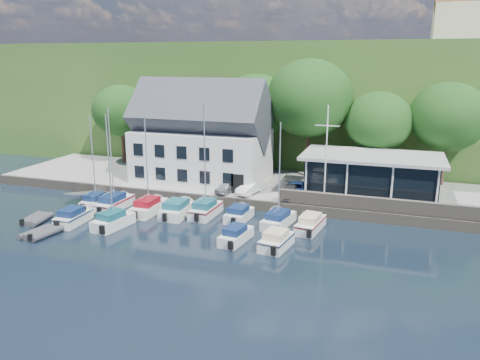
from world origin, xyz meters
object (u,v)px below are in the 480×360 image
(car_silver, at_px, (227,187))
(boat_r2_4, at_px, (276,239))
(boat_r2_0, at_px, (73,215))
(harbor_building, at_px, (202,141))
(boat_r1_2, at_px, (147,166))
(car_white, at_px, (250,188))
(boat_r1_7, at_px, (310,222))
(car_dgrey, at_px, (290,191))
(boat_r1_6, at_px, (279,179))
(boat_r1_4, at_px, (205,165))
(boat_r2_3, at_px, (236,234))
(boat_r1_5, at_px, (239,213))
(club_pavilion, at_px, (371,175))
(car_blue, at_px, (296,189))
(dinghy_0, at_px, (36,218))
(boat_r1_3, at_px, (177,208))
(dinghy_1, at_px, (41,232))
(boat_r1_1, at_px, (111,162))
(boat_r1_0, at_px, (93,164))
(boat_r2_1, at_px, (110,175))
(flagpole, at_px, (326,156))

(car_silver, relative_size, boat_r2_4, 0.65)
(car_silver, distance_m, boat_r2_0, 14.77)
(harbor_building, bearing_deg, boat_r1_2, -98.60)
(car_white, xyz_separation_m, boat_r1_7, (7.11, -5.63, -0.89))
(car_dgrey, xyz_separation_m, boat_r1_6, (0.25, -5.47, 2.62))
(car_white, height_order, boat_r1_4, boat_r1_4)
(boat_r2_3, bearing_deg, boat_r1_4, 140.58)
(car_silver, xyz_separation_m, boat_r1_5, (2.90, -4.74, -0.87))
(club_pavilion, bearing_deg, boat_r1_5, -143.03)
(car_blue, height_order, dinghy_0, car_blue)
(boat_r1_3, distance_m, boat_r2_0, 9.08)
(car_blue, height_order, dinghy_1, car_blue)
(car_white, height_order, boat_r1_5, car_white)
(harbor_building, bearing_deg, boat_r2_3, -57.48)
(boat_r1_1, relative_size, boat_r2_0, 1.71)
(car_white, xyz_separation_m, boat_r1_4, (-2.67, -5.04, 3.15))
(boat_r1_0, height_order, boat_r1_3, boat_r1_0)
(boat_r1_5, distance_m, boat_r2_4, 7.00)
(car_white, xyz_separation_m, boat_r1_5, (0.59, -5.11, -0.94))
(boat_r1_5, xyz_separation_m, dinghy_0, (-16.85, -6.29, -0.31))
(boat_r1_5, distance_m, boat_r2_0, 14.58)
(boat_r1_3, xyz_separation_m, boat_r2_4, (10.50, -4.36, -0.03))
(boat_r1_1, distance_m, boat_r1_7, 19.31)
(club_pavilion, bearing_deg, boat_r2_0, -150.70)
(boat_r1_5, height_order, boat_r2_1, boat_r2_1)
(boat_r1_2, xyz_separation_m, boat_r1_3, (2.90, 0.04, -3.74))
(car_dgrey, height_order, boat_r1_6, boat_r1_6)
(boat_r1_4, bearing_deg, harbor_building, 116.76)
(boat_r2_3, distance_m, dinghy_1, 15.94)
(club_pavilion, xyz_separation_m, boat_r2_0, (-24.27, -13.62, -2.32))
(car_silver, distance_m, car_white, 2.34)
(car_dgrey, height_order, boat_r2_0, car_dgrey)
(boat_r1_5, bearing_deg, harbor_building, 133.53)
(car_blue, height_order, boat_r2_3, car_blue)
(car_silver, distance_m, dinghy_1, 17.65)
(flagpole, bearing_deg, boat_r1_5, -149.64)
(boat_r2_0, distance_m, dinghy_0, 3.46)
(boat_r1_0, distance_m, boat_r1_4, 11.23)
(harbor_building, relative_size, car_blue, 3.67)
(boat_r1_5, bearing_deg, club_pavilion, 40.48)
(car_blue, height_order, boat_r2_1, boat_r2_1)
(boat_r1_1, height_order, boat_r2_4, boat_r1_1)
(boat_r1_0, bearing_deg, boat_r2_0, -81.90)
(flagpole, bearing_deg, club_pavilion, 46.45)
(boat_r1_6, height_order, boat_r2_0, boat_r1_6)
(boat_r1_4, distance_m, dinghy_1, 14.69)
(flagpole, relative_size, boat_r1_4, 0.95)
(boat_r1_1, distance_m, boat_r2_3, 14.93)
(club_pavilion, xyz_separation_m, boat_r1_4, (-14.03, -8.04, 1.71))
(boat_r1_0, height_order, boat_r1_5, boat_r1_0)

